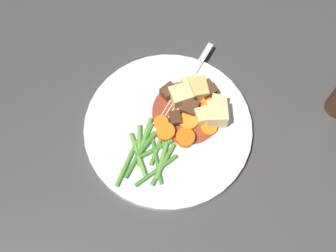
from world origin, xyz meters
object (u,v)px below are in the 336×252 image
at_px(dinner_plate, 168,128).
at_px(meat_chunk_1, 207,91).
at_px(potato_chunk_3, 198,89).
at_px(carrot_slice_0, 166,132).
at_px(potato_chunk_0, 218,105).
at_px(potato_chunk_2, 190,85).
at_px(potato_chunk_1, 203,117).
at_px(carrot_slice_3, 185,138).
at_px(carrot_slice_2, 209,128).
at_px(meat_chunk_0, 189,107).
at_px(carrot_slice_1, 161,123).
at_px(meat_chunk_3, 169,92).
at_px(meat_chunk_2, 176,120).
at_px(potato_chunk_5, 181,95).
at_px(carrot_slice_4, 208,105).
at_px(fork, 187,84).
at_px(potato_chunk_4, 217,114).
at_px(carrot_slice_5, 188,121).

bearing_deg(dinner_plate, meat_chunk_1, 4.35).
bearing_deg(potato_chunk_3, carrot_slice_0, -162.77).
xyz_separation_m(potato_chunk_0, potato_chunk_2, (-0.01, 0.06, 0.00)).
relative_size(potato_chunk_1, potato_chunk_3, 0.70).
bearing_deg(carrot_slice_3, dinner_plate, 101.89).
bearing_deg(carrot_slice_2, meat_chunk_0, 95.05).
xyz_separation_m(carrot_slice_1, carrot_slice_3, (0.01, -0.05, 0.00)).
relative_size(carrot_slice_1, meat_chunk_3, 0.98).
distance_m(carrot_slice_3, meat_chunk_2, 0.03).
height_order(carrot_slice_1, potato_chunk_0, potato_chunk_0).
bearing_deg(meat_chunk_3, potato_chunk_2, -18.54).
relative_size(meat_chunk_0, meat_chunk_3, 1.05).
height_order(potato_chunk_3, potato_chunk_5, potato_chunk_5).
height_order(potato_chunk_5, meat_chunk_0, potato_chunk_5).
relative_size(carrot_slice_1, carrot_slice_4, 0.87).
distance_m(carrot_slice_0, potato_chunk_0, 0.10).
xyz_separation_m(potato_chunk_0, fork, (-0.01, 0.07, -0.01)).
bearing_deg(potato_chunk_3, potato_chunk_1, -119.88).
height_order(potato_chunk_4, potato_chunk_5, potato_chunk_4).
bearing_deg(potato_chunk_0, potato_chunk_4, -137.41).
bearing_deg(carrot_slice_0, potato_chunk_0, -8.81).
xyz_separation_m(potato_chunk_1, meat_chunk_2, (-0.04, 0.02, -0.00)).
xyz_separation_m(carrot_slice_2, carrot_slice_4, (0.03, 0.03, 0.00)).
bearing_deg(potato_chunk_4, meat_chunk_2, 147.31).
relative_size(potato_chunk_4, meat_chunk_2, 1.52).
bearing_deg(potato_chunk_4, carrot_slice_2, -161.31).
bearing_deg(potato_chunk_5, carrot_slice_2, -88.56).
distance_m(potato_chunk_0, potato_chunk_3, 0.04).
height_order(carrot_slice_3, meat_chunk_2, meat_chunk_2).
bearing_deg(meat_chunk_2, potato_chunk_1, -32.86).
bearing_deg(potato_chunk_1, potato_chunk_3, 60.12).
distance_m(carrot_slice_1, meat_chunk_0, 0.05).
xyz_separation_m(potato_chunk_4, meat_chunk_0, (-0.03, 0.04, -0.01)).
xyz_separation_m(carrot_slice_0, meat_chunk_1, (0.10, 0.02, 0.00)).
bearing_deg(carrot_slice_3, fork, 49.62).
bearing_deg(carrot_slice_2, carrot_slice_3, 167.97).
xyz_separation_m(carrot_slice_2, fork, (0.02, 0.09, -0.00)).
xyz_separation_m(carrot_slice_0, potato_chunk_2, (0.09, 0.04, 0.00)).
distance_m(carrot_slice_5, meat_chunk_3, 0.06).
relative_size(carrot_slice_1, potato_chunk_4, 0.69).
bearing_deg(fork, potato_chunk_2, -93.67).
height_order(carrot_slice_0, potato_chunk_0, potato_chunk_0).
height_order(carrot_slice_3, fork, carrot_slice_3).
height_order(potato_chunk_1, fork, potato_chunk_1).
distance_m(carrot_slice_2, meat_chunk_0, 0.05).
relative_size(dinner_plate, potato_chunk_1, 11.16).
xyz_separation_m(potato_chunk_0, meat_chunk_0, (-0.04, 0.03, -0.00)).
bearing_deg(meat_chunk_0, meat_chunk_2, -172.69).
xyz_separation_m(potato_chunk_1, potato_chunk_4, (0.02, -0.01, 0.00)).
bearing_deg(carrot_slice_0, carrot_slice_5, -9.32).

